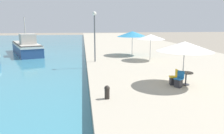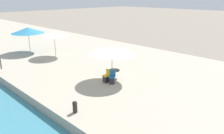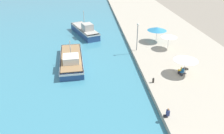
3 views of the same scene
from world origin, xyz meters
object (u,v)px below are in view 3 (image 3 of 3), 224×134
(cafe_umbrella_pink, at_px, (186,58))
(cafe_chair_right, at_px, (182,73))
(fishing_boat_mid, at_px, (85,30))
(cafe_umbrella_striped, at_px, (157,29))
(cafe_chair_left, at_px, (180,71))
(cafe_umbrella_white, at_px, (169,36))
(person_at_quay, at_px, (167,113))
(cafe_table, at_px, (185,70))
(fishing_boat_near, at_px, (71,60))
(lamppost, at_px, (138,32))
(mooring_bollard, at_px, (153,80))

(cafe_umbrella_pink, bearing_deg, cafe_chair_right, -134.46)
(fishing_boat_mid, relative_size, cafe_umbrella_striped, 2.99)
(cafe_chair_left, bearing_deg, fishing_boat_mid, 41.38)
(cafe_umbrella_white, relative_size, cafe_umbrella_striped, 0.80)
(cafe_umbrella_white, distance_m, person_at_quay, 17.92)
(cafe_table, height_order, cafe_chair_left, cafe_chair_left)
(fishing_boat_near, height_order, person_at_quay, fishing_boat_near)
(cafe_chair_right, bearing_deg, cafe_chair_left, -19.99)
(fishing_boat_mid, xyz_separation_m, lamppost, (8.56, -10.19, 2.70))
(cafe_umbrella_pink, xyz_separation_m, cafe_chair_right, (-0.43, -0.43, -1.92))
(mooring_bollard, bearing_deg, cafe_chair_right, 18.15)
(cafe_umbrella_striped, xyz_separation_m, lamppost, (-4.35, -3.67, 0.74))
(person_at_quay, height_order, mooring_bollard, person_at_quay)
(fishing_boat_near, bearing_deg, cafe_chair_right, -26.40)
(cafe_umbrella_pink, distance_m, cafe_chair_left, 2.00)
(cafe_chair_right, bearing_deg, mooring_bollard, 75.38)
(fishing_boat_near, relative_size, fishing_boat_mid, 1.06)
(fishing_boat_mid, height_order, lamppost, lamppost)
(person_at_quay, distance_m, mooring_bollard, 6.40)
(cafe_table, distance_m, person_at_quay, 9.67)
(fishing_boat_near, height_order, fishing_boat_mid, fishing_boat_mid)
(fishing_boat_mid, bearing_deg, mooring_bollard, -88.93)
(fishing_boat_near, distance_m, person_at_quay, 17.09)
(fishing_boat_mid, distance_m, cafe_umbrella_pink, 22.90)
(cafe_umbrella_pink, bearing_deg, cafe_umbrella_striped, 91.19)
(cafe_table, xyz_separation_m, person_at_quay, (-5.19, -8.16, -0.10))
(fishing_boat_near, bearing_deg, cafe_umbrella_striped, 19.63)
(person_at_quay, bearing_deg, fishing_boat_near, 126.31)
(cafe_umbrella_striped, distance_m, person_at_quay, 20.96)
(cafe_chair_left, xyz_separation_m, lamppost, (-4.07, 8.41, 2.77))
(cafe_umbrella_pink, distance_m, person_at_quay, 9.78)
(fishing_boat_mid, relative_size, cafe_umbrella_white, 3.73)
(fishing_boat_near, relative_size, cafe_chair_right, 11.88)
(cafe_chair_left, bearing_deg, cafe_umbrella_white, -1.30)
(cafe_umbrella_white, bearing_deg, cafe_umbrella_pink, -94.98)
(cafe_chair_left, bearing_deg, cafe_table, -90.00)
(fishing_boat_mid, bearing_deg, cafe_umbrella_white, -57.21)
(cafe_umbrella_pink, bearing_deg, lamppost, 118.57)
(cafe_umbrella_striped, relative_size, cafe_table, 4.25)
(cafe_umbrella_striped, distance_m, lamppost, 5.74)
(cafe_umbrella_striped, relative_size, mooring_bollard, 5.20)
(fishing_boat_mid, bearing_deg, cafe_chair_right, -77.84)
(cafe_umbrella_white, xyz_separation_m, lamppost, (-5.36, -0.21, 0.85))
(cafe_table, height_order, person_at_quay, person_at_quay)
(fishing_boat_mid, bearing_deg, cafe_chair_left, -77.39)
(cafe_table, relative_size, cafe_chair_left, 0.88)
(cafe_umbrella_pink, height_order, cafe_table, cafe_umbrella_pink)
(fishing_boat_near, xyz_separation_m, mooring_bollard, (10.49, -7.38, 0.18))
(lamppost, bearing_deg, cafe_umbrella_white, 2.23)
(cafe_table, distance_m, cafe_chair_left, 0.75)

